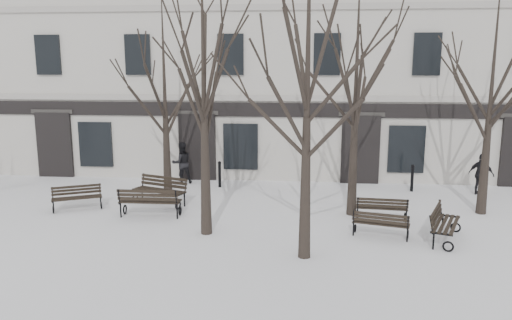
# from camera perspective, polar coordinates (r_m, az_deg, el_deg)

# --- Properties ---
(ground) EXTENTS (100.00, 100.00, 0.00)m
(ground) POSITION_cam_1_polar(r_m,az_deg,el_deg) (14.13, 0.71, -9.84)
(ground) COLOR white
(ground) RESTS_ON ground
(building) EXTENTS (40.40, 10.20, 11.40)m
(building) POSITION_cam_1_polar(r_m,az_deg,el_deg) (26.15, 3.16, 12.00)
(building) COLOR #B6B1A9
(building) RESTS_ON ground
(tree_1) EXTENTS (5.77, 5.77, 8.24)m
(tree_1) POSITION_cam_1_polar(r_m,az_deg,el_deg) (14.38, -6.06, 11.42)
(tree_1) COLOR black
(tree_1) RESTS_ON ground
(tree_2) EXTENTS (6.16, 6.16, 8.80)m
(tree_2) POSITION_cam_1_polar(r_m,az_deg,el_deg) (12.51, 5.99, 13.13)
(tree_2) COLOR black
(tree_2) RESTS_ON ground
(tree_4) EXTENTS (5.36, 5.36, 7.66)m
(tree_4) POSITION_cam_1_polar(r_m,az_deg,el_deg) (19.54, -10.49, 10.10)
(tree_4) COLOR black
(tree_4) RESTS_ON ground
(tree_5) EXTENTS (5.56, 5.56, 7.94)m
(tree_5) POSITION_cam_1_polar(r_m,az_deg,el_deg) (16.55, 11.44, 10.55)
(tree_5) COLOR black
(tree_5) RESTS_ON ground
(tree_6) EXTENTS (5.39, 5.39, 7.69)m
(tree_6) POSITION_cam_1_polar(r_m,az_deg,el_deg) (18.06, 25.48, 9.24)
(tree_6) COLOR black
(tree_6) RESTS_ON ground
(bench_0) EXTENTS (1.73, 1.24, 0.83)m
(bench_0) POSITION_cam_1_polar(r_m,az_deg,el_deg) (18.53, -19.79, -3.98)
(bench_0) COLOR black
(bench_0) RESTS_ON ground
(bench_1) EXTENTS (2.02, 0.76, 1.01)m
(bench_1) POSITION_cam_1_polar(r_m,az_deg,el_deg) (16.92, -12.07, -4.61)
(bench_1) COLOR black
(bench_1) RESTS_ON ground
(bench_2) EXTENTS (1.70, 0.98, 0.81)m
(bench_2) POSITION_cam_1_polar(r_m,az_deg,el_deg) (15.10, 14.06, -7.02)
(bench_2) COLOR black
(bench_2) RESTS_ON ground
(bench_3) EXTENTS (2.11, 1.38, 1.01)m
(bench_3) POSITION_cam_1_polar(r_m,az_deg,el_deg) (18.38, -10.88, -3.32)
(bench_3) COLOR black
(bench_3) RESTS_ON ground
(bench_4) EXTENTS (1.66, 0.72, 0.81)m
(bench_4) POSITION_cam_1_polar(r_m,az_deg,el_deg) (16.69, 14.17, -5.29)
(bench_4) COLOR black
(bench_4) RESTS_ON ground
(bench_5) EXTENTS (1.35, 2.01, 0.96)m
(bench_5) POSITION_cam_1_polar(r_m,az_deg,el_deg) (15.41, 20.63, -6.72)
(bench_5) COLOR black
(bench_5) RESTS_ON ground
(bollard_a) EXTENTS (0.14, 0.14, 1.10)m
(bollard_a) POSITION_cam_1_polar(r_m,az_deg,el_deg) (20.58, -4.18, -1.53)
(bollard_a) COLOR black
(bollard_a) RESTS_ON ground
(bollard_b) EXTENTS (0.14, 0.14, 1.09)m
(bollard_b) POSITION_cam_1_polar(r_m,az_deg,el_deg) (20.80, 17.42, -1.87)
(bollard_b) COLOR black
(bollard_b) RESTS_ON ground
(pedestrian_b) EXTENTS (1.08, 1.01, 1.77)m
(pedestrian_b) POSITION_cam_1_polar(r_m,az_deg,el_deg) (21.55, -8.43, -2.64)
(pedestrian_b) COLOR black
(pedestrian_b) RESTS_ON ground
(pedestrian_c) EXTENTS (1.00, 0.88, 1.62)m
(pedestrian_c) POSITION_cam_1_polar(r_m,az_deg,el_deg) (21.35, 24.18, -3.63)
(pedestrian_c) COLOR black
(pedestrian_c) RESTS_ON ground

